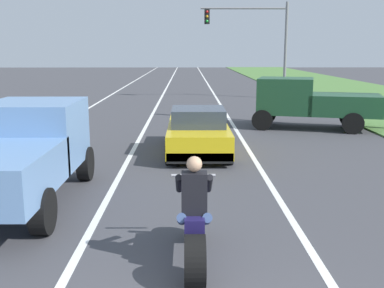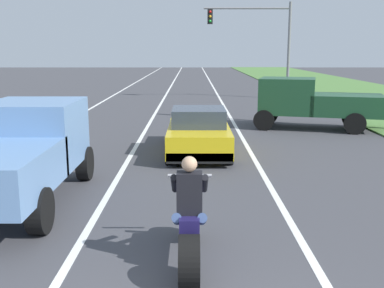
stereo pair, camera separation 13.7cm
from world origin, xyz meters
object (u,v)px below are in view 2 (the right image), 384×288
object	(u,v)px
motorcycle_with_rider	(191,226)
pickup_truck_left_lane_light_blue	(21,150)
sports_car_yellow	(200,132)
pickup_truck_right_shoulder_dark_green	(312,101)
traffic_light_mast_near	(263,34)

from	to	relation	value
motorcycle_with_rider	pickup_truck_left_lane_light_blue	distance (m)	4.44
sports_car_yellow	motorcycle_with_rider	bearing A→B (deg)	-91.77
motorcycle_with_rider	pickup_truck_right_shoulder_dark_green	bearing A→B (deg)	68.40
pickup_truck_left_lane_light_blue	traffic_light_mast_near	bearing A→B (deg)	69.36
sports_car_yellow	pickup_truck_right_shoulder_dark_green	distance (m)	6.28
sports_car_yellow	pickup_truck_left_lane_light_blue	xyz separation A→B (m)	(-3.64, -4.77, 0.48)
motorcycle_with_rider	sports_car_yellow	world-z (taller)	motorcycle_with_rider
motorcycle_with_rider	pickup_truck_right_shoulder_dark_green	xyz separation A→B (m)	(4.73, 11.94, 0.51)
pickup_truck_left_lane_light_blue	pickup_truck_right_shoulder_dark_green	distance (m)	12.23
sports_car_yellow	traffic_light_mast_near	distance (m)	16.86
pickup_truck_right_shoulder_dark_green	traffic_light_mast_near	xyz separation A→B (m)	(-0.32, 11.61, 2.95)
motorcycle_with_rider	pickup_truck_left_lane_light_blue	size ratio (longest dim) A/B	0.46
pickup_truck_left_lane_light_blue	pickup_truck_right_shoulder_dark_green	bearing A→B (deg)	48.30
sports_car_yellow	traffic_light_mast_near	size ratio (longest dim) A/B	0.72
motorcycle_with_rider	pickup_truck_right_shoulder_dark_green	world-z (taller)	pickup_truck_right_shoulder_dark_green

